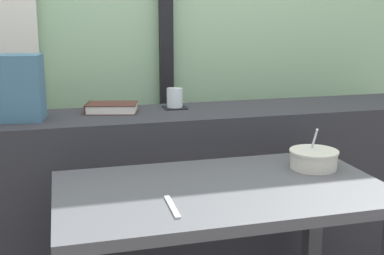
% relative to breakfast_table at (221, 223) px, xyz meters
% --- Properties ---
extents(window_divider_post, '(0.07, 0.05, 2.60)m').
position_rel_breakfast_table_xyz_m(window_divider_post, '(0.08, 1.20, 0.70)').
color(window_divider_post, black).
rests_on(window_divider_post, ground).
extents(dark_console_ledge, '(2.80, 0.40, 0.86)m').
position_rel_breakfast_table_xyz_m(dark_console_ledge, '(0.04, 0.61, -0.17)').
color(dark_console_ledge, '#2D2D33').
rests_on(dark_console_ledge, ground).
extents(breakfast_table, '(1.07, 0.61, 0.73)m').
position_rel_breakfast_table_xyz_m(breakfast_table, '(0.00, 0.00, 0.00)').
color(breakfast_table, '#414145').
rests_on(breakfast_table, ground).
extents(coaster_square, '(0.10, 0.10, 0.00)m').
position_rel_breakfast_table_xyz_m(coaster_square, '(0.00, 0.69, 0.26)').
color(coaster_square, black).
rests_on(coaster_square, dark_console_ledge).
extents(juice_glass, '(0.07, 0.07, 0.09)m').
position_rel_breakfast_table_xyz_m(juice_glass, '(0.00, 0.69, 0.30)').
color(juice_glass, white).
rests_on(juice_glass, coaster_square).
extents(closed_book, '(0.24, 0.18, 0.04)m').
position_rel_breakfast_table_xyz_m(closed_book, '(-0.28, 0.67, 0.28)').
color(closed_book, '#47231E').
rests_on(closed_book, dark_console_ledge).
extents(throw_pillow, '(0.34, 0.18, 0.26)m').
position_rel_breakfast_table_xyz_m(throw_pillow, '(-0.71, 0.61, 0.39)').
color(throw_pillow, '#426B84').
rests_on(throw_pillow, dark_console_ledge).
extents(soup_bowl, '(0.18, 0.18, 0.15)m').
position_rel_breakfast_table_xyz_m(soup_bowl, '(0.38, 0.10, 0.16)').
color(soup_bowl, beige).
rests_on(soup_bowl, breakfast_table).
extents(fork_utensil, '(0.02, 0.17, 0.01)m').
position_rel_breakfast_table_xyz_m(fork_utensil, '(-0.20, -0.14, 0.13)').
color(fork_utensil, silver).
rests_on(fork_utensil, breakfast_table).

